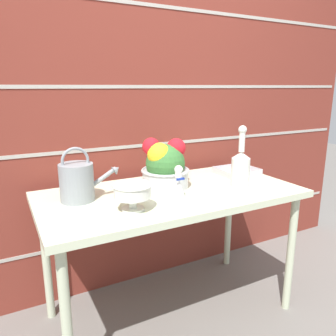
{
  "coord_description": "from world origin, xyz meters",
  "views": [
    {
      "loc": [
        -0.78,
        -1.46,
        1.28
      ],
      "look_at": [
        0.0,
        0.03,
        0.86
      ],
      "focal_mm": 35.0,
      "sensor_mm": 36.0,
      "label": 1
    }
  ],
  "objects_px": {
    "flower_planter": "(165,166)",
    "glass_decanter": "(241,166)",
    "crystal_pedestal_bowl": "(132,192)",
    "figurine_vase": "(178,186)",
    "wire_tray": "(237,172)",
    "watering_can": "(78,181)"
  },
  "relations": [
    {
      "from": "flower_planter",
      "to": "glass_decanter",
      "type": "relative_size",
      "value": 0.82
    },
    {
      "from": "watering_can",
      "to": "flower_planter",
      "type": "bearing_deg",
      "value": -0.47
    },
    {
      "from": "wire_tray",
      "to": "figurine_vase",
      "type": "bearing_deg",
      "value": -156.13
    },
    {
      "from": "figurine_vase",
      "to": "glass_decanter",
      "type": "bearing_deg",
      "value": 6.69
    },
    {
      "from": "watering_can",
      "to": "figurine_vase",
      "type": "xyz_separation_m",
      "value": [
        0.43,
        -0.22,
        -0.03
      ]
    },
    {
      "from": "crystal_pedestal_bowl",
      "to": "flower_planter",
      "type": "height_order",
      "value": "flower_planter"
    },
    {
      "from": "glass_decanter",
      "to": "wire_tray",
      "type": "height_order",
      "value": "glass_decanter"
    },
    {
      "from": "crystal_pedestal_bowl",
      "to": "wire_tray",
      "type": "xyz_separation_m",
      "value": [
        0.82,
        0.28,
        -0.07
      ]
    },
    {
      "from": "glass_decanter",
      "to": "figurine_vase",
      "type": "relative_size",
      "value": 1.94
    },
    {
      "from": "crystal_pedestal_bowl",
      "to": "glass_decanter",
      "type": "relative_size",
      "value": 0.52
    },
    {
      "from": "flower_planter",
      "to": "glass_decanter",
      "type": "bearing_deg",
      "value": -23.42
    },
    {
      "from": "crystal_pedestal_bowl",
      "to": "figurine_vase",
      "type": "height_order",
      "value": "figurine_vase"
    },
    {
      "from": "glass_decanter",
      "to": "figurine_vase",
      "type": "height_order",
      "value": "glass_decanter"
    },
    {
      "from": "figurine_vase",
      "to": "watering_can",
      "type": "bearing_deg",
      "value": 153.03
    },
    {
      "from": "flower_planter",
      "to": "glass_decanter",
      "type": "xyz_separation_m",
      "value": [
        0.39,
        -0.17,
        -0.01
      ]
    },
    {
      "from": "wire_tray",
      "to": "flower_planter",
      "type": "bearing_deg",
      "value": -176.32
    },
    {
      "from": "flower_planter",
      "to": "wire_tray",
      "type": "bearing_deg",
      "value": 3.68
    },
    {
      "from": "watering_can",
      "to": "flower_planter",
      "type": "xyz_separation_m",
      "value": [
        0.47,
        -0.0,
        0.02
      ]
    },
    {
      "from": "watering_can",
      "to": "glass_decanter",
      "type": "distance_m",
      "value": 0.88
    },
    {
      "from": "watering_can",
      "to": "crystal_pedestal_bowl",
      "type": "distance_m",
      "value": 0.31
    },
    {
      "from": "watering_can",
      "to": "glass_decanter",
      "type": "height_order",
      "value": "glass_decanter"
    },
    {
      "from": "figurine_vase",
      "to": "crystal_pedestal_bowl",
      "type": "bearing_deg",
      "value": -174.26
    }
  ]
}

